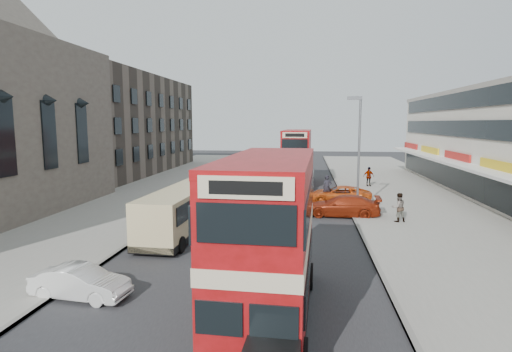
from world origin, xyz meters
The scene contains 17 objects.
ground centered at (0.00, 0.00, 0.00)m, with size 160.00×160.00×0.00m, color #28282B.
road_surface centered at (0.00, 20.00, 0.01)m, with size 12.00×90.00×0.01m, color #28282B.
pavement_right centered at (12.00, 20.00, 0.07)m, with size 12.00×90.00×0.15m, color gray.
pavement_left centered at (-12.00, 20.00, 0.07)m, with size 12.00×90.00×0.15m, color gray.
kerb_left centered at (-6.10, 20.00, 0.07)m, with size 0.20×90.00×0.16m, color gray.
kerb_right centered at (6.10, 20.00, 0.07)m, with size 0.20×90.00×0.16m, color gray.
brick_terrace centered at (-22.00, 38.00, 6.00)m, with size 14.00×28.00×12.00m, color #66594C.
street_lamp centered at (6.52, 18.00, 4.78)m, with size 1.00×0.20×8.12m.
bus_main centered at (1.82, 1.29, 2.69)m, with size 2.86×9.38×5.12m.
bus_second centered at (2.00, 30.47, 2.83)m, with size 2.93×9.82×5.37m.
coach centered at (-4.03, 10.98, 1.42)m, with size 2.69×9.15×2.40m.
car_left_front centered at (-5.10, 2.00, 0.59)m, with size 1.25×3.58×1.18m, color silver.
car_right_a centered at (5.43, 16.43, 0.72)m, with size 2.02×4.98×1.44m, color maroon.
car_right_b centered at (5.57, 21.00, 0.68)m, with size 2.27×4.93×1.37m, color #E15716.
pedestrian_near centered at (8.72, 14.72, 1.07)m, with size 0.68×0.46×1.84m, color gray.
pedestrian_far centered at (9.02, 29.35, 1.08)m, with size 1.09×0.46×1.87m, color gray.
cyclist centered at (4.61, 20.79, 0.82)m, with size 0.74×1.61×2.24m.
Camera 1 is at (2.95, -11.27, 6.33)m, focal length 28.72 mm.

